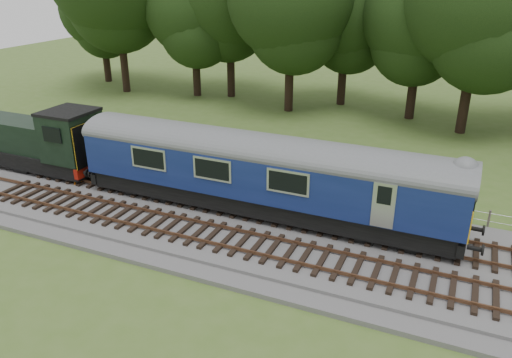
% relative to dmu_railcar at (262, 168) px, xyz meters
% --- Properties ---
extents(ground, '(120.00, 120.00, 0.00)m').
position_rel_dmu_railcar_xyz_m(ground, '(3.88, -1.40, -2.61)').
color(ground, '#466525').
rests_on(ground, ground).
extents(ballast, '(70.00, 7.00, 0.35)m').
position_rel_dmu_railcar_xyz_m(ballast, '(3.88, -1.40, -2.43)').
color(ballast, '#4C4C4F').
rests_on(ballast, ground).
extents(track_north, '(67.20, 2.40, 0.21)m').
position_rel_dmu_railcar_xyz_m(track_north, '(3.88, -0.00, -2.19)').
color(track_north, black).
rests_on(track_north, ballast).
extents(track_south, '(67.20, 2.40, 0.21)m').
position_rel_dmu_railcar_xyz_m(track_south, '(3.88, -3.00, -2.19)').
color(track_south, black).
rests_on(track_south, ballast).
extents(fence, '(64.00, 0.12, 1.00)m').
position_rel_dmu_railcar_xyz_m(fence, '(3.88, 3.10, -2.61)').
color(fence, '#6B6054').
rests_on(fence, ground).
extents(tree_line, '(70.00, 8.00, 18.00)m').
position_rel_dmu_railcar_xyz_m(tree_line, '(3.88, 20.60, -2.61)').
color(tree_line, black).
rests_on(tree_line, ground).
extents(dmu_railcar, '(18.05, 2.86, 3.88)m').
position_rel_dmu_railcar_xyz_m(dmu_railcar, '(0.00, 0.00, 0.00)').
color(dmu_railcar, black).
rests_on(dmu_railcar, ground).
extents(shunter_loco, '(8.91, 2.60, 3.38)m').
position_rel_dmu_railcar_xyz_m(shunter_loco, '(-13.93, 0.00, -0.63)').
color(shunter_loco, black).
rests_on(shunter_loco, ground).
extents(worker, '(0.82, 0.75, 1.88)m').
position_rel_dmu_railcar_xyz_m(worker, '(-10.30, -0.91, -1.32)').
color(worker, orange).
rests_on(worker, ballast).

